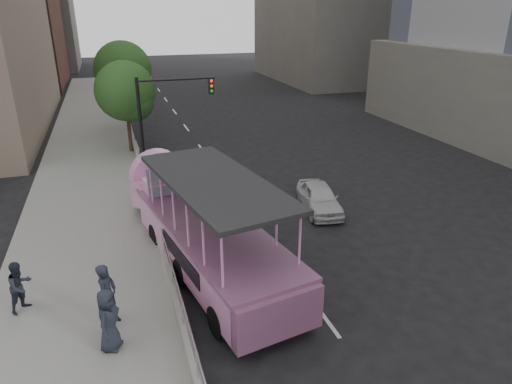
{
  "coord_description": "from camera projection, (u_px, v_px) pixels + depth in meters",
  "views": [
    {
      "loc": [
        -4.33,
        -12.08,
        8.51
      ],
      "look_at": [
        0.34,
        2.47,
        2.31
      ],
      "focal_mm": 32.0,
      "sensor_mm": 36.0,
      "label": 1
    }
  ],
  "objects": [
    {
      "name": "pedestrian_near",
      "position": [
        108.0,
        295.0,
        12.4
      ],
      "size": [
        0.7,
        0.82,
        1.88
      ],
      "primitive_type": "imported",
      "rotation": [
        0.0,
        0.0,
        1.13
      ],
      "color": "#232934",
      "rests_on": "sidewalk"
    },
    {
      "name": "traffic_signal",
      "position": [
        162.0,
        109.0,
        24.31
      ],
      "size": [
        4.2,
        0.32,
        5.2
      ],
      "color": "black",
      "rests_on": "ground"
    },
    {
      "name": "street_tree_near",
      "position": [
        127.0,
        94.0,
        26.77
      ],
      "size": [
        3.52,
        3.52,
        5.72
      ],
      "color": "#3B281B",
      "rests_on": "ground"
    },
    {
      "name": "ground",
      "position": [
        269.0,
        285.0,
        15.08
      ],
      "size": [
        160.0,
        160.0,
        0.0
      ],
      "primitive_type": "plane",
      "color": "black"
    },
    {
      "name": "parking_sign",
      "position": [
        158.0,
        179.0,
        19.3
      ],
      "size": [
        0.08,
        0.64,
        2.83
      ],
      "color": "black",
      "rests_on": "ground"
    },
    {
      "name": "duck_boat",
      "position": [
        200.0,
        226.0,
        16.14
      ],
      "size": [
        4.5,
        11.05,
        3.57
      ],
      "color": "black",
      "rests_on": "ground"
    },
    {
      "name": "guardrail",
      "position": [
        164.0,
        240.0,
        15.54
      ],
      "size": [
        0.07,
        22.0,
        0.71
      ],
      "color": "silver",
      "rests_on": "kerb_wall"
    },
    {
      "name": "street_tree_far",
      "position": [
        125.0,
        72.0,
        31.93
      ],
      "size": [
        3.97,
        3.97,
        6.45
      ],
      "color": "#3B281B",
      "rests_on": "ground"
    },
    {
      "name": "kerb_wall",
      "position": [
        165.0,
        257.0,
        15.79
      ],
      "size": [
        0.24,
        30.0,
        0.36
      ],
      "primitive_type": "cube",
      "color": "#A9A9A3",
      "rests_on": "sidewalk"
    },
    {
      "name": "car",
      "position": [
        319.0,
        198.0,
        20.39
      ],
      "size": [
        2.0,
        3.79,
        1.23
      ],
      "primitive_type": "imported",
      "rotation": [
        0.0,
        0.0,
        -0.16
      ],
      "color": "silver",
      "rests_on": "ground"
    },
    {
      "name": "pedestrian_mid",
      "position": [
        20.0,
        286.0,
        13.09
      ],
      "size": [
        0.94,
        0.96,
        1.56
      ],
      "primitive_type": "imported",
      "rotation": [
        0.0,
        0.0,
        0.84
      ],
      "color": "#232934",
      "rests_on": "sidewalk"
    },
    {
      "name": "sidewalk",
      "position": [
        90.0,
        192.0,
        22.22
      ],
      "size": [
        5.5,
        80.0,
        0.3
      ],
      "primitive_type": "cube",
      "color": "gray",
      "rests_on": "ground"
    },
    {
      "name": "pedestrian_far",
      "position": [
        109.0,
        320.0,
        11.55
      ],
      "size": [
        0.84,
        1.0,
        1.73
      ],
      "primitive_type": "imported",
      "rotation": [
        0.0,
        0.0,
        1.16
      ],
      "color": "#232934",
      "rests_on": "sidewalk"
    }
  ]
}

